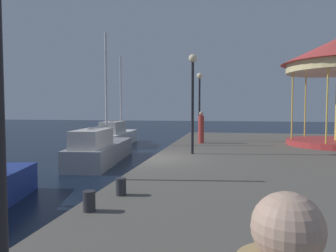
{
  "coord_description": "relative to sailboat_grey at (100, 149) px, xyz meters",
  "views": [
    {
      "loc": [
        3.03,
        -12.02,
        2.79
      ],
      "look_at": [
        -0.35,
        5.68,
        1.79
      ],
      "focal_mm": 32.44,
      "sensor_mm": 36.0,
      "label": 1
    }
  ],
  "objects": [
    {
      "name": "person_mid_promenade",
      "position": [
        4.99,
        3.06,
        0.97
      ],
      "size": [
        0.34,
        0.34,
        1.86
      ],
      "color": "#B23833",
      "rests_on": "quay_dock"
    },
    {
      "name": "bollard_center",
      "position": [
        4.03,
        -8.16,
        0.3
      ],
      "size": [
        0.24,
        0.24,
        0.4
      ],
      "primitive_type": "cylinder",
      "color": "#2D2D33",
      "rests_on": "quay_dock"
    },
    {
      "name": "sailboat_grey",
      "position": [
        0.0,
        0.0,
        0.0
      ],
      "size": [
        2.56,
        6.87,
        7.04
      ],
      "color": "gray",
      "rests_on": "ground"
    },
    {
      "name": "quay_dock",
      "position": [
        10.21,
        -2.76,
        -0.3
      ],
      "size": [
        13.67,
        28.21,
        0.8
      ],
      "primitive_type": "cube",
      "color": "#5B564F",
      "rests_on": "ground"
    },
    {
      "name": "bollard_north",
      "position": [
        3.8,
        -9.34,
        0.3
      ],
      "size": [
        0.24,
        0.24,
        0.4
      ],
      "primitive_type": "cylinder",
      "color": "#2D2D33",
      "rests_on": "quay_dock"
    },
    {
      "name": "sailboat_white",
      "position": [
        -1.92,
        7.44,
        0.02
      ],
      "size": [
        2.32,
        6.95,
        7.13
      ],
      "color": "white",
      "rests_on": "ground"
    },
    {
      "name": "lamp_post_far_end",
      "position": [
        4.78,
        4.3,
        3.01
      ],
      "size": [
        0.36,
        0.36,
        4.25
      ],
      "color": "black",
      "rests_on": "quay_dock"
    },
    {
      "name": "lamp_post_mid_promenade",
      "position": [
        4.96,
        -1.35,
        3.1
      ],
      "size": [
        0.36,
        0.36,
        4.41
      ],
      "color": "black",
      "rests_on": "quay_dock"
    },
    {
      "name": "ground_plane",
      "position": [
        3.38,
        -2.76,
        -0.7
      ],
      "size": [
        120.0,
        120.0,
        0.0
      ],
      "primitive_type": "plane",
      "color": "black"
    }
  ]
}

